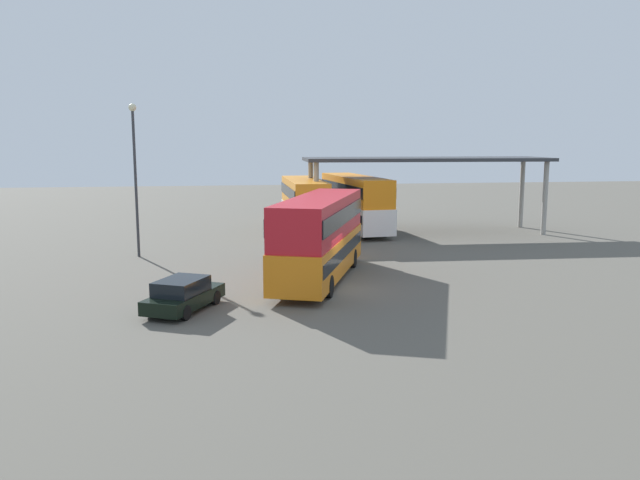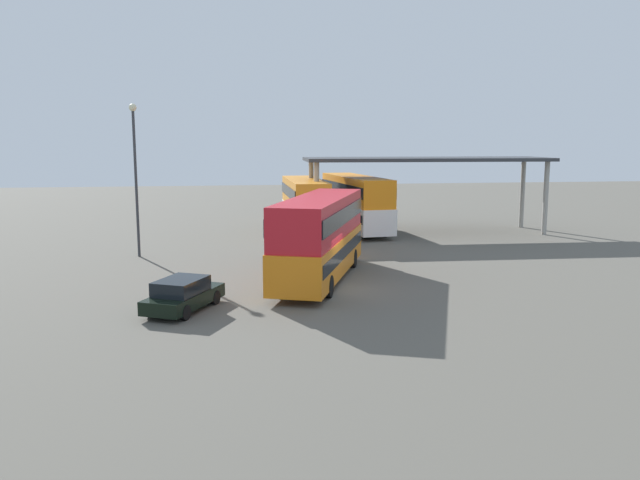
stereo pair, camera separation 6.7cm
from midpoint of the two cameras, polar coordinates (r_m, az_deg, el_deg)
The scene contains 7 objects.
ground_plane at distance 29.32m, azimuth 1.45°, elevation -4.52°, with size 140.00×140.00×0.00m, color #59564D.
double_decker_main at distance 30.99m, azimuth 0.07°, elevation 0.49°, with size 6.19×11.19×4.12m.
parked_hatchback at distance 26.22m, azimuth -12.18°, elevation -4.84°, with size 3.29×4.36×1.35m.
double_decker_near_canopy at distance 46.60m, azimuth -1.35°, elevation 3.27°, with size 2.53×10.41×4.02m.
double_decker_mid_row at distance 48.15m, azimuth 3.27°, elevation 3.53°, with size 3.55×11.40×4.16m.
depot_canopy at distance 47.60m, azimuth 9.64°, elevation 6.84°, with size 18.16×5.88×5.59m.
lamppost_tall at distance 38.58m, azimuth -16.29°, elevation 6.66°, with size 0.44×0.44×8.93m.
Camera 2 is at (-4.91, -28.08, 6.84)m, focal length 35.46 mm.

